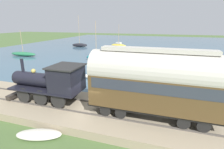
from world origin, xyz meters
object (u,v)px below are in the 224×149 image
Objects in this scene: rowboat_near_shore at (143,87)px; rowboat_far_out at (81,75)px; sailboat_black at (80,45)px; beached_dinghy at (39,135)px; passenger_coach at (154,81)px; sailboat_yellow at (119,46)px; sailboat_green at (23,54)px; rowboat_mid_harbor at (112,80)px; sailboat_teal at (96,57)px; steam_locomotive at (53,80)px.

rowboat_far_out is (1.64, 8.21, 0.10)m from rowboat_near_shore.
sailboat_black is 42.24m from beached_dinghy.
rowboat_near_shore is (-28.11, -22.50, -0.39)m from sailboat_black.
rowboat_far_out is at bearing 24.41° from rowboat_near_shore.
passenger_coach is 38.45m from sailboat_yellow.
sailboat_green is at bearing 154.37° from sailboat_yellow.
beached_dinghy reaches higher than rowboat_mid_harbor.
sailboat_green is 2.41× the size of rowboat_mid_harbor.
beached_dinghy is (-38.40, -17.59, -0.33)m from sailboat_black.
beached_dinghy is (-3.53, 6.42, -3.02)m from passenger_coach.
sailboat_green is (-0.43, 16.53, -0.16)m from sailboat_teal.
rowboat_far_out is at bearing -161.08° from sailboat_black.
sailboat_yellow reaches higher than rowboat_mid_harbor.
sailboat_teal is 16.54m from sailboat_green.
sailboat_yellow is 27.98m from rowboat_far_out.
rowboat_far_out is at bearing -170.72° from sailboat_teal.
sailboat_green is at bearing 72.65° from rowboat_far_out.
sailboat_teal is 15.74m from rowboat_near_shore.
sailboat_green is (-18.07, 15.82, -0.19)m from sailboat_yellow.
sailboat_yellow reaches higher than rowboat_near_shore.
passenger_coach is 2.83× the size of rowboat_far_out.
rowboat_far_out is at bearing 49.16° from passenger_coach.
passenger_coach is 22.22m from sailboat_teal.
rowboat_mid_harbor is (8.02, -2.30, -2.29)m from steam_locomotive.
rowboat_near_shore is (6.76, -6.19, -2.30)m from steam_locomotive.
sailboat_teal is at bearing -152.81° from sailboat_black.
sailboat_yellow is 2.08× the size of rowboat_far_out.
sailboat_yellow is at bearing 16.11° from rowboat_far_out.
sailboat_green reaches higher than steam_locomotive.
rowboat_near_shore is (-29.46, -11.10, -0.48)m from sailboat_yellow.
rowboat_far_out is at bearing 15.46° from beached_dinghy.
sailboat_teal is 2.32× the size of rowboat_far_out.
rowboat_far_out is at bearing 138.41° from rowboat_mid_harbor.
sailboat_yellow is at bearing 7.72° from steam_locomotive.
passenger_coach is at bearing -124.14° from sailboat_green.
sailboat_teal is (18.58, 11.90, -2.63)m from passenger_coach.
sailboat_green is at bearing 57.43° from passenger_coach.
beached_dinghy is (-11.55, 1.02, 0.05)m from rowboat_mid_harbor.
steam_locomotive reaches higher than rowboat_near_shore.
steam_locomotive is 8.65m from rowboat_mid_harbor.
sailboat_black is at bearing 112.35° from sailboat_yellow.
beached_dinghy is at bearing -164.83° from sailboat_black.
rowboat_near_shore is at bearing -150.76° from sailboat_black.
sailboat_black is (-1.35, 11.40, -0.09)m from sailboat_yellow.
steam_locomotive is at bearing -142.54° from rowboat_mid_harbor.
sailboat_black is 17.29m from sailboat_green.
sailboat_black is at bearing 25.07° from steam_locomotive.
passenger_coach is 7.58m from rowboat_near_shore.
sailboat_yellow is (36.23, 12.61, -2.60)m from passenger_coach.
steam_locomotive is 8.92m from rowboat_far_out.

